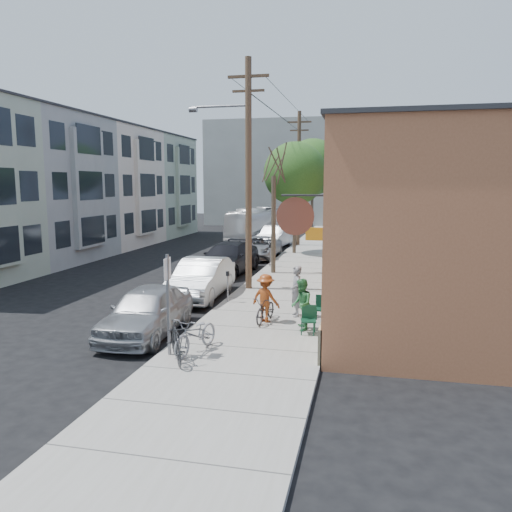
% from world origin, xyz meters
% --- Properties ---
extents(ground, '(120.00, 120.00, 0.00)m').
position_xyz_m(ground, '(0.00, 0.00, 0.00)').
color(ground, black).
extents(sidewalk, '(4.50, 58.00, 0.15)m').
position_xyz_m(sidewalk, '(4.25, 11.00, 0.07)').
color(sidewalk, gray).
rests_on(sidewalk, ground).
extents(cafe_building, '(6.60, 20.20, 6.61)m').
position_xyz_m(cafe_building, '(8.99, 4.99, 3.30)').
color(cafe_building, '#9C5B39').
rests_on(cafe_building, ground).
extents(apartment_row, '(6.30, 32.00, 9.00)m').
position_xyz_m(apartment_row, '(-11.85, 14.00, 4.50)').
color(apartment_row, '#A1AE93').
rests_on(apartment_row, ground).
extents(end_cap_building, '(18.00, 8.00, 12.00)m').
position_xyz_m(end_cap_building, '(-2.00, 42.00, 6.00)').
color(end_cap_building, '#959691').
rests_on(end_cap_building, ground).
extents(sign_post, '(0.07, 0.45, 2.80)m').
position_xyz_m(sign_post, '(2.35, -5.01, 1.83)').
color(sign_post, slate).
rests_on(sign_post, sidewalk).
extents(parking_meter_near, '(0.14, 0.14, 1.24)m').
position_xyz_m(parking_meter_near, '(2.25, 1.27, 0.98)').
color(parking_meter_near, slate).
rests_on(parking_meter_near, sidewalk).
extents(parking_meter_far, '(0.14, 0.14, 1.24)m').
position_xyz_m(parking_meter_far, '(2.25, 10.16, 0.98)').
color(parking_meter_far, slate).
rests_on(parking_meter_far, sidewalk).
extents(utility_pole_near, '(3.57, 0.28, 10.00)m').
position_xyz_m(utility_pole_near, '(2.39, 4.05, 5.41)').
color(utility_pole_near, '#503A28').
rests_on(utility_pole_near, sidewalk).
extents(utility_pole_far, '(1.80, 0.28, 10.00)m').
position_xyz_m(utility_pole_far, '(2.45, 20.43, 5.34)').
color(utility_pole_far, '#503A28').
rests_on(utility_pole_far, sidewalk).
extents(tree_bare, '(0.24, 0.24, 5.06)m').
position_xyz_m(tree_bare, '(2.80, 8.22, 2.68)').
color(tree_bare, '#44392C').
rests_on(tree_bare, sidewalk).
extents(tree_leafy_mid, '(4.20, 4.20, 7.44)m').
position_xyz_m(tree_leafy_mid, '(2.80, 15.98, 5.48)').
color(tree_leafy_mid, '#44392C').
rests_on(tree_leafy_mid, sidewalk).
extents(tree_leafy_far, '(4.91, 4.91, 8.57)m').
position_xyz_m(tree_leafy_far, '(2.80, 26.90, 6.25)').
color(tree_leafy_far, '#44392C').
rests_on(tree_leafy_far, sidewalk).
extents(patio_chair_a, '(0.53, 0.53, 0.88)m').
position_xyz_m(patio_chair_a, '(6.16, -0.78, 0.59)').
color(patio_chair_a, '#103925').
rests_on(patio_chair_a, sidewalk).
extents(patio_chair_b, '(0.59, 0.59, 0.88)m').
position_xyz_m(patio_chair_b, '(5.88, -2.29, 0.59)').
color(patio_chair_b, '#103925').
rests_on(patio_chair_b, sidewalk).
extents(patron_grey, '(0.64, 0.77, 1.81)m').
position_xyz_m(patron_grey, '(5.20, -0.26, 1.06)').
color(patron_grey, gray).
rests_on(patron_grey, sidewalk).
extents(patron_green, '(0.76, 0.91, 1.67)m').
position_xyz_m(patron_green, '(5.60, -1.87, 0.98)').
color(patron_green, '#30793F').
rests_on(patron_green, sidewalk).
extents(cyclist, '(1.22, 0.97, 1.65)m').
position_xyz_m(cyclist, '(4.29, -1.19, 0.97)').
color(cyclist, '#8F3B14').
rests_on(cyclist, sidewalk).
extents(cyclist_bike, '(0.81, 1.74, 0.88)m').
position_xyz_m(cyclist_bike, '(4.29, -1.19, 0.59)').
color(cyclist_bike, black).
rests_on(cyclist_bike, sidewalk).
extents(parked_bike_a, '(1.25, 1.75, 1.04)m').
position_xyz_m(parked_bike_a, '(2.71, -5.41, 0.67)').
color(parked_bike_a, black).
rests_on(parked_bike_a, sidewalk).
extents(parked_bike_b, '(1.16, 2.10, 1.04)m').
position_xyz_m(parked_bike_b, '(3.01, -4.68, 0.67)').
color(parked_bike_b, slate).
rests_on(parked_bike_b, sidewalk).
extents(car_0, '(2.06, 4.79, 1.61)m').
position_xyz_m(car_0, '(0.80, -3.09, 0.81)').
color(car_0, '#9A9DA1').
rests_on(car_0, ground).
extents(car_1, '(1.93, 5.13, 1.67)m').
position_xyz_m(car_1, '(0.80, 2.31, 0.84)').
color(car_1, silver).
rests_on(car_1, ground).
extents(car_2, '(2.87, 5.88, 1.65)m').
position_xyz_m(car_2, '(0.31, 8.19, 0.82)').
color(car_2, black).
rests_on(car_2, ground).
extents(car_3, '(2.36, 5.04, 1.40)m').
position_xyz_m(car_3, '(0.80, 14.04, 0.70)').
color(car_3, gray).
rests_on(car_3, ground).
extents(car_4, '(2.21, 5.15, 1.65)m').
position_xyz_m(car_4, '(0.80, 19.57, 0.82)').
color(car_4, '#ABAEB3').
rests_on(car_4, ground).
extents(bus, '(2.98, 9.85, 2.71)m').
position_xyz_m(bus, '(-2.04, 25.17, 1.35)').
color(bus, white).
rests_on(bus, ground).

